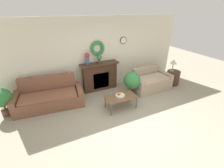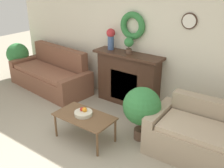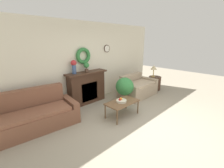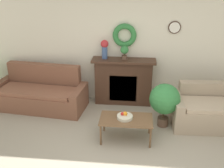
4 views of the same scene
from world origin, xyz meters
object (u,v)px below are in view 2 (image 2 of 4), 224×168
fruit_bowl (83,113)px  potted_plant_on_mantel (129,44)px  vase_on_mantel_left (111,37)px  couch_left (51,75)px  potted_plant_floor_by_couch (18,55)px  potted_plant_floor_by_loveseat (142,107)px  loveseat_right (203,138)px  coffee_table (85,118)px  fireplace (128,79)px

fruit_bowl → potted_plant_on_mantel: 1.68m
fruit_bowl → vase_on_mantel_left: (-0.55, 1.49, 0.87)m
couch_left → vase_on_mantel_left: vase_on_mantel_left is taller
couch_left → potted_plant_on_mantel: potted_plant_on_mantel is taller
vase_on_mantel_left → fruit_bowl: bearing=-69.8°
potted_plant_floor_by_couch → potted_plant_floor_by_loveseat: potted_plant_floor_by_loveseat is taller
couch_left → fruit_bowl: bearing=-22.7°
loveseat_right → vase_on_mantel_left: size_ratio=3.66×
potted_plant_floor_by_couch → potted_plant_floor_by_loveseat: 4.09m
loveseat_right → vase_on_mantel_left: (-2.26, 0.79, 1.04)m
coffee_table → potted_plant_on_mantel: bearing=95.1°
potted_plant_on_mantel → potted_plant_floor_by_couch: bearing=-174.1°
fireplace → loveseat_right: bearing=-23.3°
loveseat_right → potted_plant_floor_by_loveseat: size_ratio=1.73×
potted_plant_floor_by_couch → couch_left: bearing=-1.7°
loveseat_right → vase_on_mantel_left: bearing=158.7°
loveseat_right → fruit_bowl: size_ratio=5.38×
loveseat_right → potted_plant_floor_by_couch: potted_plant_floor_by_couch is taller
potted_plant_on_mantel → couch_left: bearing=-169.1°
potted_plant_floor_by_couch → potted_plant_on_mantel: bearing=5.9°
fruit_bowl → potted_plant_floor_by_loveseat: 0.94m
coffee_table → potted_plant_floor_by_couch: potted_plant_floor_by_couch is taller
potted_plant_floor_by_couch → potted_plant_floor_by_loveseat: (4.05, -0.60, 0.02)m
fireplace → potted_plant_floor_by_couch: size_ratio=1.63×
couch_left → potted_plant_floor_by_loveseat: (2.77, -0.57, 0.27)m
fireplace → couch_left: 1.95m
couch_left → vase_on_mantel_left: 1.83m
couch_left → potted_plant_floor_by_couch: couch_left is taller
fireplace → potted_plant_floor_by_couch: 3.19m
loveseat_right → fruit_bowl: (-1.71, -0.70, 0.17)m
potted_plant_on_mantel → coffee_table: bearing=-84.9°
fruit_bowl → potted_plant_floor_by_loveseat: potted_plant_floor_by_loveseat is taller
couch_left → fireplace: bearing=17.5°
couch_left → potted_plant_floor_by_loveseat: size_ratio=2.40×
couch_left → vase_on_mantel_left: bearing=20.9°
coffee_table → vase_on_mantel_left: vase_on_mantel_left is taller
potted_plant_floor_by_couch → fireplace: bearing=6.2°
fireplace → fruit_bowl: fireplace is taller
couch_left → loveseat_right: bearing=-0.1°
vase_on_mantel_left → couch_left: bearing=-165.1°
couch_left → loveseat_right: (3.72, -0.40, -0.01)m
loveseat_right → coffee_table: 1.83m
loveseat_right → potted_plant_floor_by_couch: size_ratio=1.78×
vase_on_mantel_left → potted_plant_floor_by_loveseat: 1.79m
vase_on_mantel_left → potted_plant_floor_by_couch: 2.87m
loveseat_right → potted_plant_on_mantel: potted_plant_on_mantel is taller
loveseat_right → potted_plant_on_mantel: (-1.81, 0.77, 0.98)m
fireplace → vase_on_mantel_left: 0.91m
potted_plant_on_mantel → loveseat_right: bearing=-23.1°
fireplace → fruit_bowl: 1.49m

